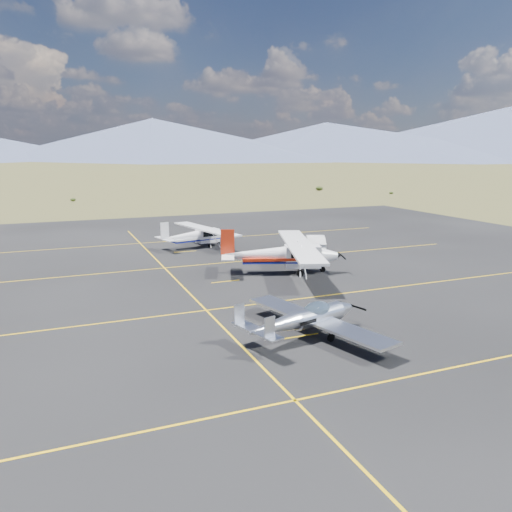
{
  "coord_description": "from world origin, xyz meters",
  "views": [
    {
      "loc": [
        -13.43,
        -23.53,
        8.72
      ],
      "look_at": [
        -0.78,
        7.48,
        1.6
      ],
      "focal_mm": 35.0,
      "sensor_mm": 36.0,
      "label": 1
    }
  ],
  "objects": [
    {
      "name": "aircraft_cessna",
      "position": [
        1.58,
        8.29,
        1.43
      ],
      "size": [
        8.77,
        12.55,
        3.22
      ],
      "rotation": [
        0.0,
        0.0,
        -0.33
      ],
      "color": "white",
      "rests_on": "apron"
    },
    {
      "name": "apron",
      "position": [
        0.0,
        7.0,
        0.0
      ],
      "size": [
        72.0,
        72.0,
        0.02
      ],
      "primitive_type": "cube",
      "color": "black",
      "rests_on": "ground"
    },
    {
      "name": "ground",
      "position": [
        0.0,
        0.0,
        0.0
      ],
      "size": [
        1600.0,
        1600.0,
        0.0
      ],
      "primitive_type": "plane",
      "color": "#383D1C",
      "rests_on": "ground"
    },
    {
      "name": "aircraft_low_wing",
      "position": [
        -2.73,
        -3.64,
        0.93
      ],
      "size": [
        6.55,
        8.93,
        1.94
      ],
      "rotation": [
        0.0,
        0.0,
        0.27
      ],
      "color": "silver",
      "rests_on": "apron"
    },
    {
      "name": "aircraft_plain",
      "position": [
        -1.54,
        20.08,
        1.13
      ],
      "size": [
        6.5,
        10.08,
        2.55
      ],
      "rotation": [
        0.0,
        0.0,
        0.23
      ],
      "color": "white",
      "rests_on": "apron"
    },
    {
      "name": "sedan",
      "position": [
        7.67,
        14.46,
        0.74
      ],
      "size": [
        3.14,
        4.67,
        1.46
      ],
      "primitive_type": "imported",
      "rotation": [
        0.0,
        0.0,
        2.74
      ],
      "color": "white",
      "rests_on": "apron"
    }
  ]
}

